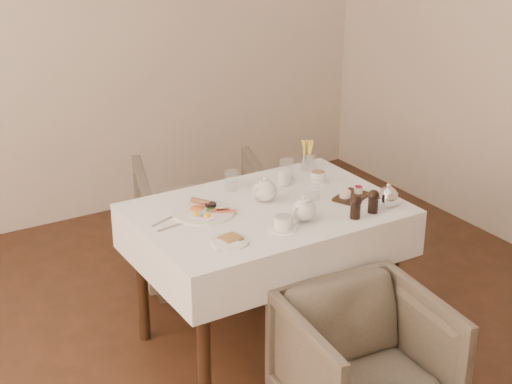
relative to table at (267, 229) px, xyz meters
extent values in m
plane|color=beige|center=(-0.27, 2.01, 0.81)|extent=(4.50, 0.00, 4.50)
cube|color=black|center=(0.00, 0.00, 0.08)|extent=(1.20, 0.80, 0.04)
cube|color=white|center=(0.00, 0.00, 0.00)|extent=(1.28, 0.88, 0.23)
cylinder|color=black|center=(-0.54, 0.34, -0.29)|extent=(0.06, 0.06, 0.70)
cylinder|color=black|center=(0.54, 0.34, -0.29)|extent=(0.06, 0.06, 0.70)
cylinder|color=black|center=(-0.54, -0.34, -0.29)|extent=(0.06, 0.06, 0.70)
cylinder|color=black|center=(0.54, -0.34, -0.29)|extent=(0.06, 0.06, 0.70)
imported|color=brown|center=(0.02, -0.78, -0.33)|extent=(0.72, 0.73, 0.61)
imported|color=brown|center=(0.07, 0.83, -0.29)|extent=(0.93, 0.95, 0.69)
cylinder|color=white|center=(-0.30, 0.10, 0.12)|extent=(0.30, 0.30, 0.01)
ellipsoid|color=orange|center=(-0.31, 0.15, 0.14)|extent=(0.07, 0.07, 0.03)
cylinder|color=brown|center=(-0.27, 0.19, 0.14)|extent=(0.07, 0.11, 0.03)
cylinder|color=black|center=(-0.24, 0.13, 0.14)|extent=(0.06, 0.06, 0.02)
cube|color=#A33626|center=(-0.22, 0.05, 0.13)|extent=(0.10, 0.08, 0.01)
ellipsoid|color=#264C19|center=(-0.26, 0.09, 0.13)|extent=(0.06, 0.05, 0.02)
cylinder|color=white|center=(-0.35, -0.24, 0.12)|extent=(0.17, 0.17, 0.01)
cube|color=brown|center=(-0.34, -0.23, 0.13)|extent=(0.10, 0.10, 0.01)
cube|color=white|center=(-0.38, -0.26, 0.13)|extent=(0.13, 0.11, 0.01)
cylinder|color=white|center=(0.24, 0.21, 0.16)|extent=(0.09, 0.09, 0.08)
cylinder|color=white|center=(-0.07, -0.25, 0.12)|extent=(0.14, 0.14, 0.01)
cylinder|color=white|center=(-0.07, -0.25, 0.15)|extent=(0.11, 0.11, 0.06)
cylinder|color=#9B7246|center=(-0.07, -0.25, 0.18)|extent=(0.08, 0.08, 0.00)
cylinder|color=white|center=(0.40, 0.14, 0.12)|extent=(0.13, 0.13, 0.01)
cylinder|color=white|center=(0.40, 0.14, 0.15)|extent=(0.11, 0.11, 0.05)
cylinder|color=#9B7246|center=(0.40, 0.14, 0.18)|extent=(0.07, 0.07, 0.00)
cylinder|color=silver|center=(-0.03, 0.29, 0.17)|extent=(0.07, 0.07, 0.10)
cylinder|color=silver|center=(0.25, -0.03, 0.17)|extent=(0.09, 0.09, 0.10)
cylinder|color=silver|center=(0.30, 0.28, 0.17)|extent=(0.09, 0.09, 0.10)
cube|color=black|center=(0.43, -0.12, 0.12)|extent=(0.22, 0.18, 0.02)
cylinder|color=white|center=(0.39, -0.12, 0.15)|extent=(0.06, 0.06, 0.03)
cylinder|color=maroon|center=(0.48, -0.11, 0.15)|extent=(0.04, 0.04, 0.03)
cylinder|color=silver|center=(0.47, 0.33, 0.16)|extent=(0.08, 0.08, 0.09)
cube|color=silver|center=(-0.49, 0.12, 0.12)|extent=(0.18, 0.09, 0.00)
cube|color=silver|center=(-0.47, 0.04, 0.12)|extent=(0.20, 0.04, 0.00)
camera|label=1|loc=(-1.87, -2.97, 1.66)|focal=55.00mm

